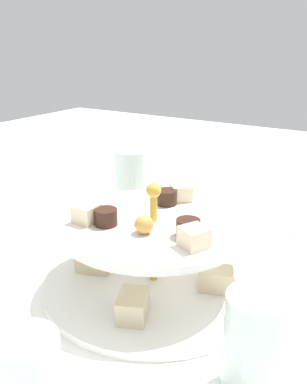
{
  "coord_description": "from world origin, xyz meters",
  "views": [
    {
      "loc": [
        -0.28,
        0.44,
        0.33
      ],
      "look_at": [
        0.0,
        0.0,
        0.14
      ],
      "focal_mm": 39.55,
      "sensor_mm": 36.0,
      "label": 1
    }
  ],
  "objects": [
    {
      "name": "water_glass_tall_right",
      "position": [
        0.16,
        -0.17,
        0.07
      ],
      "size": [
        0.07,
        0.07,
        0.14
      ],
      "primitive_type": "cylinder",
      "color": "silver",
      "rests_on": "ground_plane"
    },
    {
      "name": "water_glass_short_left",
      "position": [
        -0.01,
        0.23,
        0.04
      ],
      "size": [
        0.06,
        0.06,
        0.07
      ],
      "primitive_type": "cylinder",
      "color": "silver",
      "rests_on": "ground_plane"
    },
    {
      "name": "tiered_serving_stand",
      "position": [
        0.0,
        0.0,
        0.04
      ],
      "size": [
        0.31,
        0.31,
        0.15
      ],
      "color": "white",
      "rests_on": "ground_plane"
    },
    {
      "name": "water_glass_mid_back",
      "position": [
        -0.18,
        0.11,
        0.05
      ],
      "size": [
        0.06,
        0.06,
        0.11
      ],
      "primitive_type": "cylinder",
      "color": "silver",
      "rests_on": "ground_plane"
    },
    {
      "name": "ground_plane",
      "position": [
        0.0,
        0.0,
        0.0
      ],
      "size": [
        2.4,
        2.4,
        0.0
      ],
      "primitive_type": "plane",
      "color": "white"
    }
  ]
}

